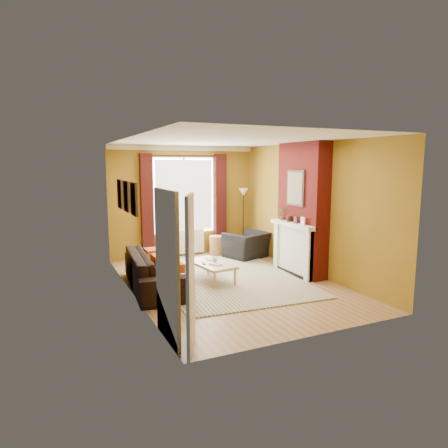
{
  "coord_description": "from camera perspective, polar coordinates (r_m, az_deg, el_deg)",
  "views": [
    {
      "loc": [
        -3.31,
        -6.97,
        2.35
      ],
      "look_at": [
        0.0,
        0.25,
        1.15
      ],
      "focal_mm": 32.0,
      "sensor_mm": 36.0,
      "label": 1
    }
  ],
  "objects": [
    {
      "name": "sofa",
      "position": [
        7.76,
        -9.74,
        -6.51
      ],
      "size": [
        1.13,
        2.43,
        0.69
      ],
      "primitive_type": "imported",
      "rotation": [
        0.0,
        0.0,
        1.48
      ],
      "color": "black",
      "rests_on": "ground"
    },
    {
      "name": "ground",
      "position": [
        8.07,
        0.75,
        -8.35
      ],
      "size": [
        5.5,
        5.5,
        0.0
      ],
      "primitive_type": "plane",
      "color": "olive",
      "rests_on": "ground"
    },
    {
      "name": "tv_remote",
      "position": [
        7.96,
        -2.89,
        -5.62
      ],
      "size": [
        0.08,
        0.18,
        0.02
      ],
      "rotation": [
        0.0,
        0.0,
        -0.19
      ],
      "color": "black",
      "rests_on": "coffee_table"
    },
    {
      "name": "striped_rug",
      "position": [
        8.35,
        0.44,
        -7.69
      ],
      "size": [
        2.95,
        3.92,
        0.02
      ],
      "rotation": [
        0.0,
        0.0,
        -0.07
      ],
      "color": "teal",
      "rests_on": "ground"
    },
    {
      "name": "room_walls",
      "position": [
        8.3,
        3.86,
        1.87
      ],
      "size": [
        3.82,
        5.54,
        2.83
      ],
      "color": "olive",
      "rests_on": "ground"
    },
    {
      "name": "coffee_table",
      "position": [
        8.06,
        -1.87,
        -5.83
      ],
      "size": [
        0.73,
        1.23,
        0.39
      ],
      "rotation": [
        0.0,
        0.0,
        0.14
      ],
      "color": "#D9B47D",
      "rests_on": "ground"
    },
    {
      "name": "book_b",
      "position": [
        8.3,
        -2.62,
        -5.04
      ],
      "size": [
        0.23,
        0.29,
        0.02
      ],
      "primitive_type": "imported",
      "rotation": [
        0.0,
        0.0,
        -0.12
      ],
      "color": "#999999",
      "rests_on": "coffee_table"
    },
    {
      "name": "floor_lamp",
      "position": [
        10.6,
        2.78,
        3.16
      ],
      "size": [
        0.33,
        0.33,
        1.71
      ],
      "rotation": [
        0.0,
        0.0,
        0.41
      ],
      "color": "black",
      "rests_on": "ground"
    },
    {
      "name": "mug",
      "position": [
        8.02,
        -1.29,
        -5.23
      ],
      "size": [
        0.11,
        0.11,
        0.1
      ],
      "primitive_type": "imported",
      "rotation": [
        0.0,
        0.0,
        0.07
      ],
      "color": "#999999",
      "rests_on": "coffee_table"
    },
    {
      "name": "wicker_stool",
      "position": [
        10.44,
        -1.01,
        -3.04
      ],
      "size": [
        0.52,
        0.52,
        0.49
      ],
      "rotation": [
        0.0,
        0.0,
        0.41
      ],
      "color": "#A47747",
      "rests_on": "ground"
    },
    {
      "name": "book_a",
      "position": [
        7.83,
        -1.65,
        -5.86
      ],
      "size": [
        0.25,
        0.29,
        0.02
      ],
      "primitive_type": "imported",
      "rotation": [
        0.0,
        0.0,
        0.38
      ],
      "color": "#999999",
      "rests_on": "coffee_table"
    },
    {
      "name": "armchair",
      "position": [
        10.08,
        3.32,
        -3.02
      ],
      "size": [
        1.24,
        1.16,
        0.65
      ],
      "primitive_type": "imported",
      "rotation": [
        0.0,
        0.0,
        3.5
      ],
      "color": "black",
      "rests_on": "ground"
    }
  ]
}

